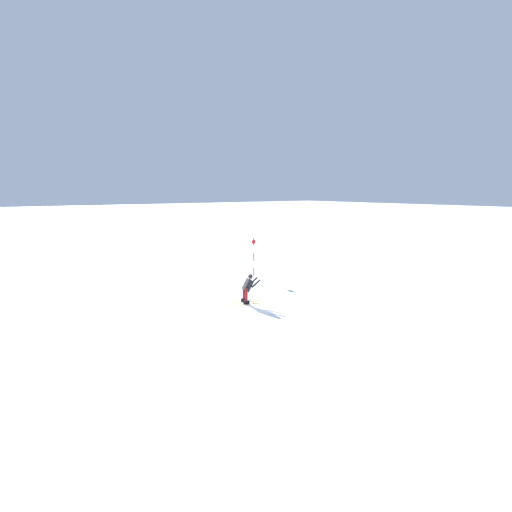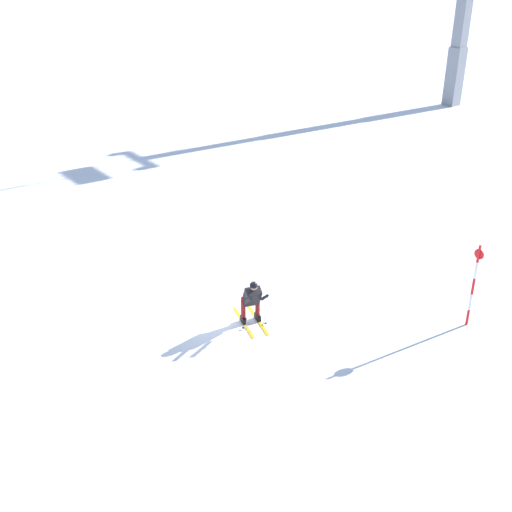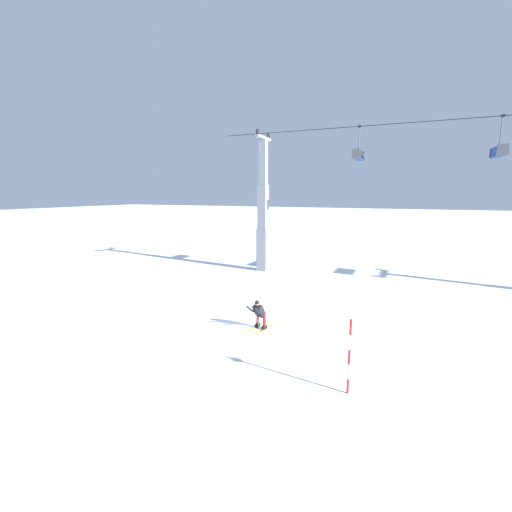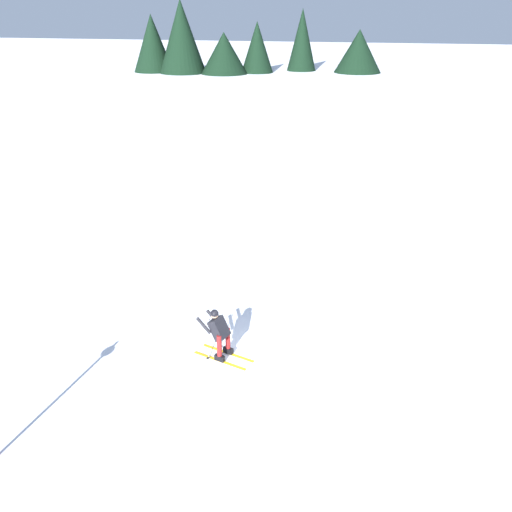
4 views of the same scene
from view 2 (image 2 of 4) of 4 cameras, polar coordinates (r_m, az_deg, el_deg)
The scene contains 4 objects.
ground_plane at distance 18.53m, azimuth -2.34°, elevation -4.16°, with size 260.00×260.00×0.00m, color white.
skier_carving_main at distance 17.19m, azimuth -0.34°, elevation -3.84°, with size 1.04×1.70×1.49m.
lift_tower_far at distance 40.42m, azimuth 17.65°, elevation 18.65°, with size 0.78×2.94×10.58m.
trail_marker_pole at distance 17.84m, azimuth 18.64°, elevation -2.30°, with size 0.07×0.28×2.39m.
Camera 2 is at (-9.17, -12.87, 9.67)m, focal length 45.38 mm.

